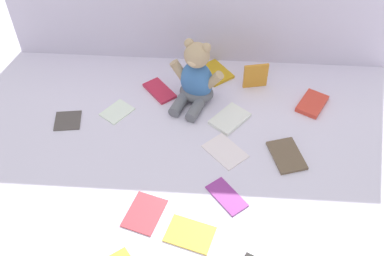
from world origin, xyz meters
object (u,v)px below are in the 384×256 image
at_px(book_case_4, 215,73).
at_px(book_case_11, 256,76).
at_px(book_case_8, 287,155).
at_px(book_case_12, 225,151).
at_px(book_case_1, 144,213).
at_px(book_case_5, 230,119).
at_px(teddy_bear, 196,79).
at_px(book_case_0, 227,196).
at_px(book_case_3, 312,104).
at_px(book_case_13, 117,111).
at_px(book_case_10, 67,121).
at_px(book_case_6, 190,234).
at_px(book_case_7, 160,91).

relative_size(book_case_4, book_case_11, 1.28).
xyz_separation_m(book_case_8, book_case_12, (-0.20, 0.01, -0.00)).
xyz_separation_m(book_case_1, book_case_5, (0.25, 0.40, 0.00)).
xyz_separation_m(teddy_bear, book_case_0, (0.12, -0.43, -0.09)).
distance_m(teddy_bear, book_case_1, 0.53).
bearing_deg(book_case_3, book_case_1, 71.20).
relative_size(book_case_1, book_case_5, 0.97).
distance_m(book_case_12, book_case_13, 0.42).
relative_size(teddy_bear, book_case_3, 1.96).
bearing_deg(book_case_10, book_case_5, -93.99).
xyz_separation_m(teddy_bear, book_case_10, (-0.44, -0.15, -0.09)).
xyz_separation_m(book_case_1, book_case_3, (0.55, 0.50, 0.00)).
relative_size(book_case_4, book_case_6, 0.98).
xyz_separation_m(book_case_0, book_case_5, (0.01, 0.33, 0.00)).
height_order(book_case_3, book_case_12, book_case_3).
bearing_deg(book_case_7, book_case_10, 170.33).
relative_size(book_case_0, book_case_1, 1.02).
bearing_deg(book_case_5, teddy_bear, -0.99).
relative_size(book_case_1, book_case_3, 1.03).
relative_size(book_case_3, book_case_8, 0.91).
height_order(book_case_4, book_case_11, book_case_11).
bearing_deg(book_case_3, book_case_8, 94.82).
xyz_separation_m(book_case_0, book_case_11, (0.10, 0.52, 0.05)).
relative_size(book_case_0, book_case_10, 1.44).
bearing_deg(book_case_7, book_case_13, -179.64).
bearing_deg(teddy_bear, book_case_10, -141.42).
bearing_deg(book_case_8, book_case_13, 146.32).
xyz_separation_m(teddy_bear, book_case_11, (0.22, 0.09, -0.04)).
height_order(book_case_1, book_case_7, book_case_7).
distance_m(teddy_bear, book_case_10, 0.48).
xyz_separation_m(teddy_bear, book_case_6, (0.02, -0.57, -0.09)).
bearing_deg(book_case_6, book_case_10, -116.19).
bearing_deg(book_case_4, book_case_1, -143.79).
bearing_deg(book_case_13, book_case_11, -124.63).
xyz_separation_m(book_case_1, book_case_10, (-0.32, 0.36, 0.00)).
relative_size(book_case_1, book_case_8, 0.94).
distance_m(book_case_6, book_case_8, 0.43).
xyz_separation_m(book_case_0, book_case_1, (-0.24, -0.08, -0.00)).
bearing_deg(book_case_3, book_case_5, 46.62).
relative_size(book_case_0, book_case_8, 0.96).
bearing_deg(book_case_13, book_case_10, 55.75).
distance_m(book_case_5, book_case_11, 0.22).
height_order(book_case_10, book_case_12, same).
height_order(book_case_5, book_case_12, book_case_5).
relative_size(book_case_3, book_case_13, 1.19).
xyz_separation_m(book_case_7, book_case_8, (0.45, -0.29, -0.00)).
bearing_deg(book_case_8, book_case_11, 87.70).
bearing_deg(book_case_10, book_case_3, -89.27).
xyz_separation_m(book_case_6, book_case_8, (0.30, 0.31, 0.00)).
relative_size(book_case_6, book_case_10, 1.43).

